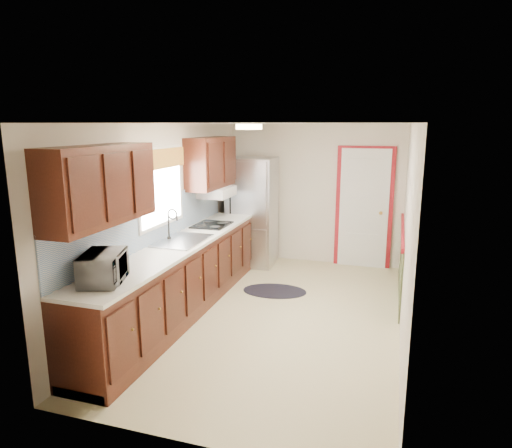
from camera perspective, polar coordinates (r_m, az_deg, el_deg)
The scene contains 8 objects.
room_shell at distance 5.56m, azimuth 2.74°, elevation 0.02°, with size 3.20×5.20×2.52m.
kitchen_run at distance 5.82m, azimuth -9.91°, elevation -3.54°, with size 0.63×4.00×2.20m.
back_wall_trim at distance 7.63m, azimuth 14.22°, elevation 0.67°, with size 1.12×2.30×2.08m.
ceiling_fixture at distance 5.32m, azimuth -0.88°, elevation 12.07°, with size 0.30×0.30×0.06m, color #FFD88C.
microwave at distance 4.48m, azimuth -18.57°, elevation -4.82°, with size 0.52×0.29×0.35m, color white.
refrigerator at distance 7.81m, azimuth -0.45°, elevation 1.56°, with size 0.79×0.78×1.84m.
rug at distance 6.73m, azimuth 2.34°, elevation -8.36°, with size 0.92×0.60×0.01m, color black.
cooktop at distance 6.69m, azimuth -5.55°, elevation -0.10°, with size 0.48×0.57×0.02m, color black.
Camera 1 is at (1.36, -5.26, 2.40)m, focal length 32.00 mm.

